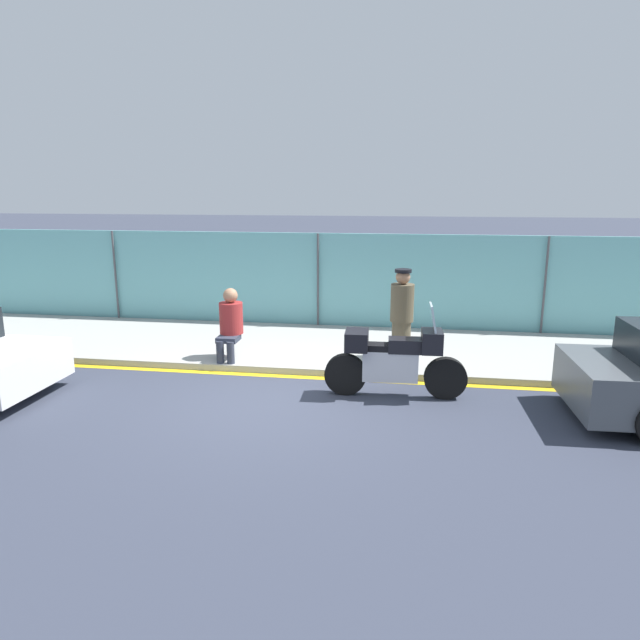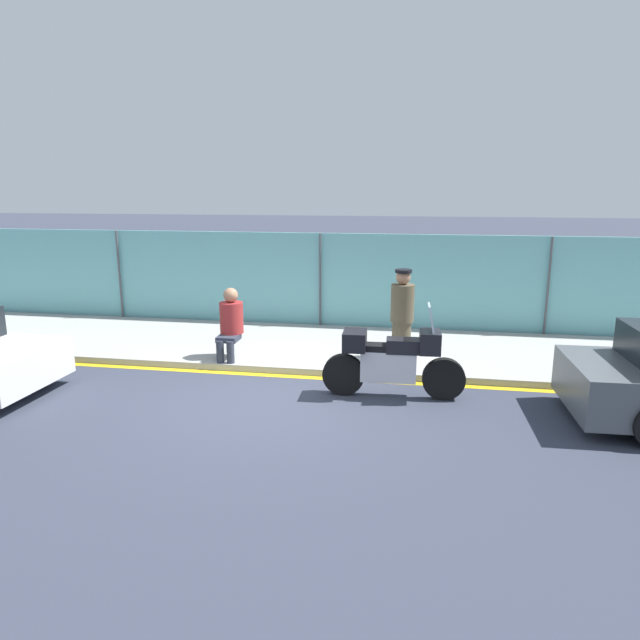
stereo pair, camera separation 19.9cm
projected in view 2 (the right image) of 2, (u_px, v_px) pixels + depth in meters
name	position (u px, v px, depth m)	size (l,w,h in m)	color
ground_plane	(268.00, 402.00, 8.88)	(120.00, 120.00, 0.00)	#333847
sidewalk	(306.00, 346.00, 11.77)	(37.12, 3.35, 0.12)	#9E9E99
curb_paint_stripe	(287.00, 376.00, 10.09)	(37.12, 0.18, 0.01)	gold
storefront_fence	(321.00, 282.00, 13.23)	(35.27, 0.17, 2.25)	#6BB2B7
motorcycle	(392.00, 360.00, 8.97)	(2.25, 0.54, 1.52)	black
officer_standing	(402.00, 314.00, 10.60)	(0.43, 0.43, 1.68)	brown
person_seated_on_curb	(231.00, 320.00, 10.64)	(0.44, 0.70, 1.32)	#2D3342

